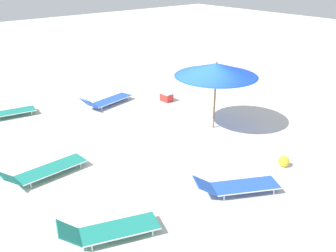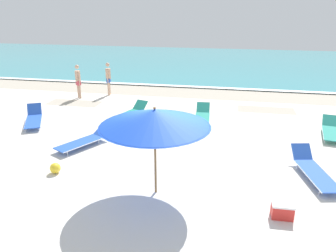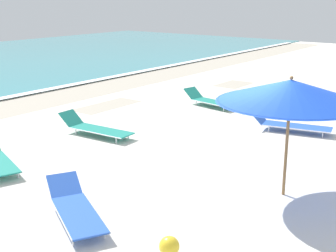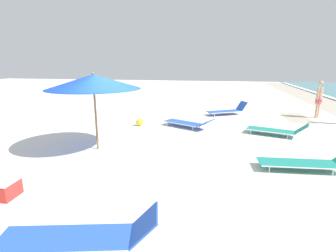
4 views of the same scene
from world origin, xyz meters
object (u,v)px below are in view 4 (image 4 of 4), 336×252
at_px(sun_lounger_mid_beach_pair_a, 188,123).
at_px(beach_ball, 140,122).
at_px(beachgoer_wading_adult, 319,97).
at_px(sun_lounger_under_umbrella, 80,236).
at_px(sun_lounger_beside_umbrella, 277,130).
at_px(sun_lounger_mid_beach_solo, 228,110).
at_px(cooler_box, 7,189).
at_px(sun_lounger_near_water_left, 307,162).
at_px(beach_umbrella, 93,82).

height_order(sun_lounger_mid_beach_pair_a, beach_ball, sun_lounger_mid_beach_pair_a).
relative_size(sun_lounger_mid_beach_pair_a, beachgoer_wading_adult, 1.23).
bearing_deg(sun_lounger_mid_beach_pair_a, beach_ball, -61.03).
height_order(sun_lounger_under_umbrella, beach_ball, sun_lounger_under_umbrella).
height_order(sun_lounger_beside_umbrella, sun_lounger_mid_beach_solo, sun_lounger_mid_beach_solo).
relative_size(sun_lounger_mid_beach_pair_a, beach_ball, 6.97).
height_order(sun_lounger_beside_umbrella, sun_lounger_mid_beach_pair_a, sun_lounger_beside_umbrella).
height_order(sun_lounger_under_umbrella, cooler_box, sun_lounger_under_umbrella).
xyz_separation_m(beach_ball, cooler_box, (6.24, -0.92, 0.03)).
relative_size(sun_lounger_beside_umbrella, sun_lounger_near_water_left, 0.92).
relative_size(sun_lounger_beside_umbrella, sun_lounger_mid_beach_solo, 1.02).
distance_m(sun_lounger_mid_beach_pair_a, beach_ball, 2.03).
xyz_separation_m(beach_umbrella, sun_lounger_near_water_left, (0.62, 5.83, -1.85)).
bearing_deg(sun_lounger_under_umbrella, sun_lounger_mid_beach_solo, 154.19).
height_order(sun_lounger_beside_umbrella, cooler_box, sun_lounger_beside_umbrella).
distance_m(sun_lounger_mid_beach_solo, beach_ball, 4.84).
bearing_deg(beachgoer_wading_adult, beach_umbrella, -11.69).
bearing_deg(sun_lounger_mid_beach_solo, sun_lounger_under_umbrella, -42.26).
bearing_deg(beach_umbrella, beachgoer_wading_adult, 126.43).
bearing_deg(beach_umbrella, sun_lounger_mid_beach_solo, 146.00).
distance_m(sun_lounger_near_water_left, sun_lounger_mid_beach_solo, 7.02).
distance_m(beach_umbrella, beach_ball, 3.68).
relative_size(sun_lounger_under_umbrella, cooler_box, 4.64).
bearing_deg(sun_lounger_mid_beach_pair_a, beach_umbrella, -9.78).
bearing_deg(sun_lounger_mid_beach_pair_a, cooler_box, 3.11).
height_order(beach_umbrella, cooler_box, beach_umbrella).
distance_m(beach_umbrella, beachgoer_wading_adult, 10.44).
bearing_deg(sun_lounger_beside_umbrella, sun_lounger_mid_beach_solo, -136.82).
bearing_deg(beach_umbrella, sun_lounger_under_umbrella, 21.85).
distance_m(beach_umbrella, sun_lounger_mid_beach_pair_a, 4.41).
relative_size(sun_lounger_beside_umbrella, sun_lounger_mid_beach_pair_a, 0.99).
height_order(sun_lounger_mid_beach_solo, cooler_box, sun_lounger_mid_beach_solo).
xyz_separation_m(sun_lounger_under_umbrella, cooler_box, (-1.11, -2.18, -0.03)).
height_order(sun_lounger_near_water_left, sun_lounger_mid_beach_pair_a, sun_lounger_near_water_left).
xyz_separation_m(sun_lounger_mid_beach_solo, beach_ball, (3.07, -3.74, -0.07)).
relative_size(sun_lounger_near_water_left, sun_lounger_mid_beach_pair_a, 1.07).
bearing_deg(cooler_box, sun_lounger_beside_umbrella, -49.64).
bearing_deg(beach_ball, sun_lounger_under_umbrella, 9.68).
relative_size(sun_lounger_mid_beach_solo, beach_ball, 6.73).
bearing_deg(sun_lounger_mid_beach_pair_a, beachgoer_wading_adult, 145.56).
distance_m(sun_lounger_beside_umbrella, cooler_box, 8.44).
distance_m(sun_lounger_mid_beach_pair_a, cooler_box, 6.92).
xyz_separation_m(beach_umbrella, sun_lounger_under_umbrella, (4.22, 1.69, -1.84)).
bearing_deg(beach_ball, sun_lounger_mid_beach_pair_a, 90.60).
height_order(sun_lounger_mid_beach_solo, beachgoer_wading_adult, beachgoer_wading_adult).
distance_m(beach_umbrella, sun_lounger_under_umbrella, 4.91).
bearing_deg(beach_umbrella, sun_lounger_near_water_left, 83.89).
distance_m(sun_lounger_beside_umbrella, sun_lounger_mid_beach_pair_a, 3.36).
height_order(sun_lounger_near_water_left, cooler_box, sun_lounger_near_water_left).
xyz_separation_m(sun_lounger_under_umbrella, beach_ball, (-7.35, -1.25, -0.06)).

